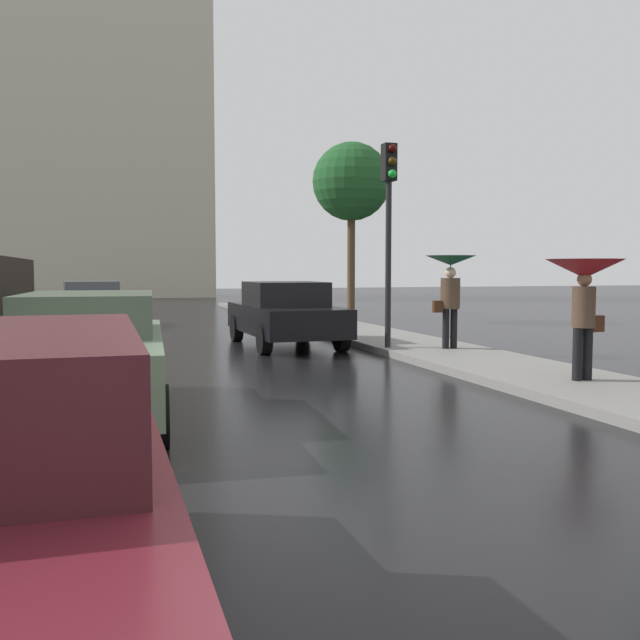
{
  "coord_description": "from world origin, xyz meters",
  "views": [
    {
      "loc": [
        -1.49,
        -3.79,
        1.75
      ],
      "look_at": [
        1.88,
        6.9,
        0.94
      ],
      "focal_mm": 39.65,
      "sensor_mm": 36.0,
      "label": 1
    }
  ],
  "objects_px": {
    "pedestrian_with_umbrella_far": "(585,281)",
    "traffic_light": "(389,206)",
    "car_grey_far_ahead": "(91,302)",
    "pedestrian_with_umbrella_near": "(450,277)",
    "car_green_mid_road": "(89,354)",
    "car_black_behind_camera": "(285,313)",
    "street_tree_mid": "(351,183)"
  },
  "relations": [
    {
      "from": "pedestrian_with_umbrella_far",
      "to": "traffic_light",
      "type": "distance_m",
      "value": 5.16
    },
    {
      "from": "car_grey_far_ahead",
      "to": "pedestrian_with_umbrella_far",
      "type": "bearing_deg",
      "value": 111.47
    },
    {
      "from": "car_grey_far_ahead",
      "to": "pedestrian_with_umbrella_near",
      "type": "relative_size",
      "value": 2.18
    },
    {
      "from": "car_grey_far_ahead",
      "to": "traffic_light",
      "type": "height_order",
      "value": "traffic_light"
    },
    {
      "from": "car_green_mid_road",
      "to": "car_grey_far_ahead",
      "type": "distance_m",
      "value": 14.63
    },
    {
      "from": "car_green_mid_road",
      "to": "pedestrian_with_umbrella_near",
      "type": "distance_m",
      "value": 8.2
    },
    {
      "from": "car_grey_far_ahead",
      "to": "car_green_mid_road",
      "type": "bearing_deg",
      "value": 86.58
    },
    {
      "from": "car_grey_far_ahead",
      "to": "pedestrian_with_umbrella_near",
      "type": "xyz_separation_m",
      "value": [
        7.03,
        -10.33,
        0.85
      ]
    },
    {
      "from": "car_black_behind_camera",
      "to": "traffic_light",
      "type": "height_order",
      "value": "traffic_light"
    },
    {
      "from": "car_green_mid_road",
      "to": "pedestrian_with_umbrella_far",
      "type": "bearing_deg",
      "value": -175.95
    },
    {
      "from": "traffic_light",
      "to": "car_green_mid_road",
      "type": "bearing_deg",
      "value": -140.16
    },
    {
      "from": "car_black_behind_camera",
      "to": "pedestrian_with_umbrella_near",
      "type": "height_order",
      "value": "pedestrian_with_umbrella_near"
    },
    {
      "from": "pedestrian_with_umbrella_near",
      "to": "car_grey_far_ahead",
      "type": "bearing_deg",
      "value": -55.93
    },
    {
      "from": "car_black_behind_camera",
      "to": "pedestrian_with_umbrella_far",
      "type": "height_order",
      "value": "pedestrian_with_umbrella_far"
    },
    {
      "from": "car_green_mid_road",
      "to": "car_grey_far_ahead",
      "type": "bearing_deg",
      "value": -85.58
    },
    {
      "from": "pedestrian_with_umbrella_near",
      "to": "traffic_light",
      "type": "bearing_deg",
      "value": -26.48
    },
    {
      "from": "car_grey_far_ahead",
      "to": "pedestrian_with_umbrella_near",
      "type": "height_order",
      "value": "pedestrian_with_umbrella_near"
    },
    {
      "from": "car_black_behind_camera",
      "to": "pedestrian_with_umbrella_near",
      "type": "xyz_separation_m",
      "value": [
        2.76,
        -2.67,
        0.85
      ]
    },
    {
      "from": "car_grey_far_ahead",
      "to": "pedestrian_with_umbrella_far",
      "type": "relative_size",
      "value": 2.34
    },
    {
      "from": "car_black_behind_camera",
      "to": "pedestrian_with_umbrella_far",
      "type": "bearing_deg",
      "value": -70.01
    },
    {
      "from": "car_green_mid_road",
      "to": "pedestrian_with_umbrella_far",
      "type": "distance_m",
      "value": 6.86
    },
    {
      "from": "pedestrian_with_umbrella_near",
      "to": "pedestrian_with_umbrella_far",
      "type": "xyz_separation_m",
      "value": [
        -0.13,
        -4.3,
        -0.01
      ]
    },
    {
      "from": "pedestrian_with_umbrella_near",
      "to": "car_green_mid_road",
      "type": "bearing_deg",
      "value": 31.65
    },
    {
      "from": "car_grey_far_ahead",
      "to": "pedestrian_with_umbrella_far",
      "type": "xyz_separation_m",
      "value": [
        6.9,
        -14.64,
        0.84
      ]
    },
    {
      "from": "car_black_behind_camera",
      "to": "traffic_light",
      "type": "bearing_deg",
      "value": -52.89
    },
    {
      "from": "car_grey_far_ahead",
      "to": "traffic_light",
      "type": "xyz_separation_m",
      "value": [
        5.91,
        -9.78,
        2.28
      ]
    },
    {
      "from": "traffic_light",
      "to": "street_tree_mid",
      "type": "xyz_separation_m",
      "value": [
        2.35,
        8.72,
        1.57
      ]
    },
    {
      "from": "traffic_light",
      "to": "pedestrian_with_umbrella_far",
      "type": "bearing_deg",
      "value": -78.46
    },
    {
      "from": "car_green_mid_road",
      "to": "car_black_behind_camera",
      "type": "xyz_separation_m",
      "value": [
        4.18,
        6.97,
        -0.02
      ]
    },
    {
      "from": "car_black_behind_camera",
      "to": "street_tree_mid",
      "type": "height_order",
      "value": "street_tree_mid"
    },
    {
      "from": "car_green_mid_road",
      "to": "car_black_behind_camera",
      "type": "distance_m",
      "value": 8.13
    },
    {
      "from": "car_black_behind_camera",
      "to": "pedestrian_with_umbrella_far",
      "type": "distance_m",
      "value": 7.5
    }
  ]
}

